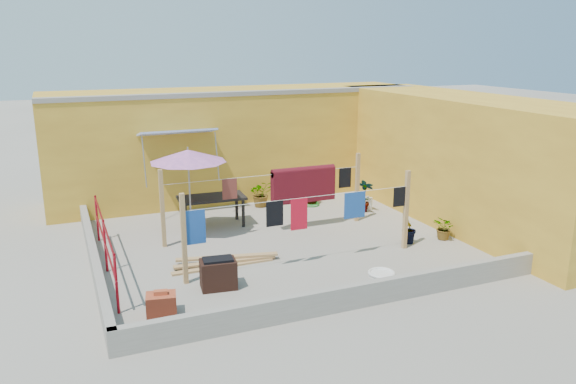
# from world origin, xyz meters

# --- Properties ---
(ground) EXTENTS (80.00, 80.00, 0.00)m
(ground) POSITION_xyz_m (0.00, 0.00, 0.00)
(ground) COLOR #9E998E
(ground) RESTS_ON ground
(wall_back) EXTENTS (11.00, 3.27, 3.21)m
(wall_back) POSITION_xyz_m (0.50, 4.69, 1.61)
(wall_back) COLOR gold
(wall_back) RESTS_ON ground
(wall_right) EXTENTS (2.40, 9.00, 3.20)m
(wall_right) POSITION_xyz_m (5.20, 0.00, 1.60)
(wall_right) COLOR gold
(wall_right) RESTS_ON ground
(parapet_front) EXTENTS (8.30, 0.16, 0.44)m
(parapet_front) POSITION_xyz_m (0.00, -3.58, 0.22)
(parapet_front) COLOR gray
(parapet_front) RESTS_ON ground
(parapet_left) EXTENTS (0.16, 7.30, 0.44)m
(parapet_left) POSITION_xyz_m (-4.08, 0.00, 0.22)
(parapet_left) COLOR gray
(parapet_left) RESTS_ON ground
(red_railing) EXTENTS (0.05, 4.20, 1.10)m
(red_railing) POSITION_xyz_m (-3.85, -0.20, 0.72)
(red_railing) COLOR maroon
(red_railing) RESTS_ON ground
(clothesline_rig) EXTENTS (5.09, 2.35, 1.80)m
(clothesline_rig) POSITION_xyz_m (0.75, 0.50, 1.07)
(clothesline_rig) COLOR tan
(clothesline_rig) RESTS_ON ground
(patio_umbrella) EXTENTS (1.98, 1.98, 2.17)m
(patio_umbrella) POSITION_xyz_m (-1.75, 1.33, 1.95)
(patio_umbrella) COLOR gray
(patio_umbrella) RESTS_ON ground
(outdoor_table) EXTENTS (1.70, 0.91, 0.78)m
(outdoor_table) POSITION_xyz_m (-1.09, 1.83, 0.70)
(outdoor_table) COLOR black
(outdoor_table) RESTS_ON ground
(brick_stack) EXTENTS (0.56, 0.45, 0.44)m
(brick_stack) POSITION_xyz_m (-3.17, -2.52, 0.19)
(brick_stack) COLOR #AE4028
(brick_stack) RESTS_ON ground
(lumber_pile) EXTENTS (2.31, 0.63, 0.14)m
(lumber_pile) POSITION_xyz_m (-1.53, -0.79, 0.07)
(lumber_pile) COLOR tan
(lumber_pile) RESTS_ON ground
(brazier) EXTENTS (0.72, 0.52, 0.60)m
(brazier) POSITION_xyz_m (-1.98, -1.86, 0.29)
(brazier) COLOR black
(brazier) RESTS_ON ground
(white_basin) EXTENTS (0.55, 0.55, 0.09)m
(white_basin) POSITION_xyz_m (1.17, -2.57, 0.05)
(white_basin) COLOR silver
(white_basin) RESTS_ON ground
(water_jug_a) EXTENTS (0.24, 0.24, 0.38)m
(water_jug_a) POSITION_xyz_m (3.07, 1.53, 0.17)
(water_jug_a) COLOR silver
(water_jug_a) RESTS_ON ground
(water_jug_b) EXTENTS (0.24, 0.24, 0.38)m
(water_jug_b) POSITION_xyz_m (3.32, 1.59, 0.17)
(water_jug_b) COLOR silver
(water_jug_b) RESTS_ON ground
(green_hose) EXTENTS (0.51, 0.51, 0.07)m
(green_hose) POSITION_xyz_m (2.03, 2.60, 0.03)
(green_hose) COLOR #19711E
(green_hose) RESTS_ON ground
(plant_back_a) EXTENTS (0.72, 0.63, 0.76)m
(plant_back_a) POSITION_xyz_m (0.67, 3.03, 0.38)
(plant_back_a) COLOR #225418
(plant_back_a) RESTS_ON ground
(plant_back_b) EXTENTS (0.52, 0.52, 0.70)m
(plant_back_b) POSITION_xyz_m (2.13, 2.74, 0.35)
(plant_back_b) COLOR #225418
(plant_back_b) RESTS_ON ground
(plant_right_a) EXTENTS (0.57, 0.59, 0.94)m
(plant_right_a) POSITION_xyz_m (3.11, 1.43, 0.47)
(plant_right_a) COLOR #225418
(plant_right_a) RESTS_ON ground
(plant_right_b) EXTENTS (0.51, 0.52, 0.73)m
(plant_right_b) POSITION_xyz_m (2.74, -1.20, 0.37)
(plant_right_b) COLOR #225418
(plant_right_b) RESTS_ON ground
(plant_right_c) EXTENTS (0.50, 0.56, 0.57)m
(plant_right_c) POSITION_xyz_m (3.70, -1.28, 0.28)
(plant_right_c) COLOR #225418
(plant_right_c) RESTS_ON ground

